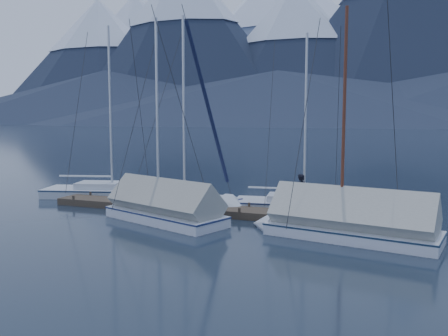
# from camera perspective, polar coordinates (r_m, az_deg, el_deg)

# --- Properties ---
(ground) EXTENTS (1000.00, 1000.00, 0.00)m
(ground) POSITION_cam_1_polar(r_m,az_deg,el_deg) (20.37, -2.04, -6.74)
(ground) COLOR black
(ground) RESTS_ON ground
(mountain_range) EXTENTS (877.00, 584.00, 150.50)m
(mountain_range) POSITION_cam_1_polar(r_m,az_deg,el_deg) (392.46, 20.97, 13.73)
(mountain_range) COLOR #475675
(mountain_range) RESTS_ON ground
(dock) EXTENTS (18.00, 1.50, 0.54)m
(dock) POSITION_cam_1_polar(r_m,az_deg,el_deg) (22.15, 0.00, -5.38)
(dock) COLOR #382D23
(dock) RESTS_ON ground
(mooring_posts) EXTENTS (15.12, 1.52, 0.35)m
(mooring_posts) POSITION_cam_1_polar(r_m,az_deg,el_deg) (22.29, -1.20, -4.68)
(mooring_posts) COLOR #382D23
(mooring_posts) RESTS_ON ground
(sailboat_open_left) EXTENTS (8.23, 4.27, 10.48)m
(sailboat_open_left) POSITION_cam_1_polar(r_m,az_deg,el_deg) (27.56, -12.17, -3.07)
(sailboat_open_left) COLOR silver
(sailboat_open_left) RESTS_ON ground
(sailboat_open_mid) EXTENTS (8.29, 4.89, 10.59)m
(sailboat_open_mid) POSITION_cam_1_polar(r_m,az_deg,el_deg) (24.55, -3.85, -4.07)
(sailboat_open_mid) COLOR silver
(sailboat_open_mid) RESTS_ON ground
(sailboat_open_right) EXTENTS (7.27, 3.25, 9.33)m
(sailboat_open_right) POSITION_cam_1_polar(r_m,az_deg,el_deg) (23.53, 10.80, -4.67)
(sailboat_open_right) COLOR silver
(sailboat_open_right) RESTS_ON ground
(sailboat_covered_near) EXTENTS (7.57, 3.55, 9.48)m
(sailboat_covered_near) POSITION_cam_1_polar(r_m,az_deg,el_deg) (18.62, 13.45, -6.65)
(sailboat_covered_near) COLOR white
(sailboat_covered_near) RESTS_ON ground
(sailboat_covered_far) EXTENTS (7.12, 4.24, 9.59)m
(sailboat_covered_far) POSITION_cam_1_polar(r_m,az_deg,el_deg) (21.25, -8.11, -4.96)
(sailboat_covered_far) COLOR white
(sailboat_covered_far) RESTS_ON ground
(person) EXTENTS (0.62, 0.73, 1.68)m
(person) POSITION_cam_1_polar(r_m,az_deg,el_deg) (21.40, 9.35, -2.96)
(person) COLOR black
(person) RESTS_ON dock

